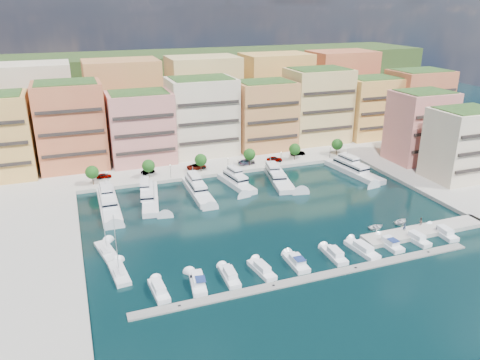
{
  "coord_description": "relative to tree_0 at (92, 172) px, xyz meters",
  "views": [
    {
      "loc": [
        -43.79,
        -97.92,
        50.09
      ],
      "look_at": [
        -3.83,
        10.12,
        6.0
      ],
      "focal_mm": 35.0,
      "sensor_mm": 36.0,
      "label": 1
    }
  ],
  "objects": [
    {
      "name": "cruiser_6",
      "position": [
        51.17,
        -58.1,
        -4.2
      ],
      "size": [
        3.75,
        9.18,
        2.55
      ],
      "color": "white",
      "rests_on": "ground"
    },
    {
      "name": "cruiser_4",
      "position": [
        35.53,
        -58.1,
        -4.17
      ],
      "size": [
        2.75,
        7.44,
        2.66
      ],
      "color": "white",
      "rests_on": "ground"
    },
    {
      "name": "yacht_4",
      "position": [
        51.83,
        -13.72,
        -3.65
      ],
      "size": [
        8.58,
        20.6,
        7.3
      ],
      "color": "silver",
      "rests_on": "ground"
    },
    {
      "name": "car_1",
      "position": [
        16.28,
        3.77,
        -3.06
      ],
      "size": [
        4.42,
        2.92,
        1.38
      ],
      "primitive_type": "imported",
      "rotation": [
        0.0,
        0.0,
        1.96
      ],
      "color": "gray",
      "rests_on": "north_quay"
    },
    {
      "name": "apartment_5",
      "position": [
        82.0,
        18.49,
        9.57
      ],
      "size": [
        22.0,
        16.5,
        26.8
      ],
      "color": "#DFBA76",
      "rests_on": "north_quay"
    },
    {
      "name": "apartment_east_b",
      "position": [
        102.0,
        -31.51,
        6.57
      ],
      "size": [
        18.0,
        14.5,
        20.8
      ],
      "color": "beige",
      "rests_on": "east_quay"
    },
    {
      "name": "car_4",
      "position": [
        57.21,
        0.92,
        -2.88
      ],
      "size": [
        5.36,
        3.06,
        1.72
      ],
      "primitive_type": "imported",
      "rotation": [
        0.0,
        0.0,
        1.36
      ],
      "color": "gray",
      "rests_on": "north_quay"
    },
    {
      "name": "lamppost_0",
      "position": [
        4.0,
        -2.3,
        -0.92
      ],
      "size": [
        0.3,
        0.3,
        4.2
      ],
      "color": "black",
      "rests_on": "north_quay"
    },
    {
      "name": "apartment_1",
      "position": [
        -4.0,
        18.49,
        9.57
      ],
      "size": [
        20.0,
        16.5,
        26.8
      ],
      "color": "#CC7244",
      "rests_on": "north_quay"
    },
    {
      "name": "cruiser_5",
      "position": [
        44.36,
        -58.08,
        -4.2
      ],
      "size": [
        2.73,
        7.64,
        2.55
      ],
      "color": "white",
      "rests_on": "ground"
    },
    {
      "name": "backblock_3",
      "position": [
        75.0,
        40.5,
        11.26
      ],
      "size": [
        26.0,
        18.0,
        30.0
      ],
      "primitive_type": "cube",
      "color": "#E2B052",
      "rests_on": "north_quay"
    },
    {
      "name": "tree_5",
      "position": [
        80.0,
        0.0,
        0.0
      ],
      "size": [
        3.8,
        3.8,
        5.65
      ],
      "color": "#473323",
      "rests_on": "north_quay"
    },
    {
      "name": "car_0",
      "position": [
        3.36,
        4.39,
        -3.0
      ],
      "size": [
        4.47,
        2.04,
        1.49
      ],
      "primitive_type": "imported",
      "rotation": [
        0.0,
        0.0,
        1.5
      ],
      "color": "gray",
      "rests_on": "north_quay"
    },
    {
      "name": "apartment_4",
      "position": [
        60.0,
        16.49,
        8.07
      ],
      "size": [
        20.0,
        15.5,
        23.8
      ],
      "color": "#C5744A",
      "rests_on": "north_quay"
    },
    {
      "name": "apartment_east_a",
      "position": [
        102.0,
        -13.51,
        7.57
      ],
      "size": [
        18.0,
        14.5,
        22.8
      ],
      "color": "tan",
      "rests_on": "east_quay"
    },
    {
      "name": "cruiser_1",
      "position": [
        14.83,
        -58.11,
        -4.17
      ],
      "size": [
        3.64,
        8.42,
        2.66
      ],
      "color": "white",
      "rests_on": "ground"
    },
    {
      "name": "cruiser_8",
      "position": [
        65.12,
        -58.08,
        -4.2
      ],
      "size": [
        3.2,
        7.74,
        2.55
      ],
      "color": "white",
      "rests_on": "ground"
    },
    {
      "name": "south_pontoon",
      "position": [
        37.0,
        -63.5,
        -4.74
      ],
      "size": [
        72.0,
        2.2,
        0.35
      ],
      "primitive_type": "cube",
      "color": "gray",
      "rests_on": "ground"
    },
    {
      "name": "cruiser_0",
      "position": [
        7.48,
        -58.08,
        -4.2
      ],
      "size": [
        2.93,
        7.86,
        2.55
      ],
      "color": "white",
      "rests_on": "ground"
    },
    {
      "name": "cruiser_2",
      "position": [
        21.19,
        -58.09,
        -4.2
      ],
      "size": [
        2.58,
        7.86,
        2.55
      ],
      "color": "white",
      "rests_on": "ground"
    },
    {
      "name": "lamppost_4",
      "position": [
        76.0,
        -2.3,
        -0.92
      ],
      "size": [
        0.3,
        0.3,
        4.2
      ],
      "color": "black",
      "rests_on": "north_quay"
    },
    {
      "name": "tree_3",
      "position": [
        48.0,
        0.0,
        0.0
      ],
      "size": [
        3.8,
        3.8,
        5.65
      ],
      "color": "#473323",
      "rests_on": "north_quay"
    },
    {
      "name": "north_quay",
      "position": [
        40.0,
        28.5,
        -4.74
      ],
      "size": [
        220.0,
        64.0,
        2.0
      ],
      "primitive_type": "cube",
      "color": "#9E998E",
      "rests_on": "ground"
    },
    {
      "name": "cruiser_3",
      "position": [
        27.92,
        -58.09,
        -4.2
      ],
      "size": [
        3.44,
        8.18,
        2.55
      ],
      "color": "white",
      "rests_on": "ground"
    },
    {
      "name": "backblock_2",
      "position": [
        45.0,
        40.5,
        11.26
      ],
      "size": [
        26.0,
        18.0,
        30.0
      ],
      "primitive_type": "cube",
      "color": "#DFBA76",
      "rests_on": "north_quay"
    },
    {
      "name": "person_0",
      "position": [
        64.77,
        -54.55,
        -2.84
      ],
      "size": [
        0.77,
        0.77,
        1.8
      ],
      "primitive_type": "imported",
      "rotation": [
        0.0,
        0.0,
        2.35
      ],
      "color": "#222F44",
      "rests_on": "finger_pier"
    },
    {
      "name": "apartment_3",
      "position": [
        38.0,
        18.49,
        9.07
      ],
      "size": [
        22.0,
        16.5,
        25.8
      ],
      "color": "beige",
      "rests_on": "north_quay"
    },
    {
      "name": "backblock_0",
      "position": [
        -15.0,
        40.5,
        11.26
      ],
      "size": [
        26.0,
        18.0,
        30.0
      ],
      "primitive_type": "cube",
      "color": "beige",
      "rests_on": "north_quay"
    },
    {
      "name": "tender_1",
      "position": [
        66.79,
        -51.72,
        -4.38
      ],
      "size": [
        1.52,
        1.36,
        0.73
      ],
      "primitive_type": "imported",
      "rotation": [
        0.0,
        0.0,
        1.7
      ],
      "color": "beige",
      "rests_on": "ground"
    },
    {
      "name": "sailboat_0",
      "position": [
        1.35,
        -49.43,
        -4.43
      ],
      "size": [
        3.72,
        9.46,
        13.2
      ],
      "color": "silver",
      "rests_on": "ground"
    },
    {
      "name": "backblock_4",
      "position": [
        105.0,
        40.5,
        11.26
      ],
      "size": [
        26.0,
        18.0,
        30.0
      ],
      "primitive_type": "cube",
      "color": "#CC7244",
      "rests_on": "north_quay"
    },
    {
      "name": "tender_0",
      "position": [
        60.66,
        -49.89,
        -4.31
      ],
      "size": [
        4.52,
        3.5,
        0.86
      ],
      "primitive_type": "imported",
      "rotation": [
        0.0,
        0.0,
        1.71
      ],
      "color": "silver",
      "rests_on": "ground"
    },
    {
      "name": "yacht_1",
      "position": [
        13.52,
        -14.54,
        -3.65
      ],
      "size": [
        7.65,
        22.18,
        7.3
      ],
      "color": "silver",
      "rests_on": "ground"
    },
    {
      "name": "lamppost_3",
      "position": [
        58.0,
        -2.3,
        -0.92
      ],
      "size": [
        0.3,
        0.3,
        4.2
      ],
      "color": "black",
      "rests_on": "north_quay"
    },
    {
      "name": "apartment_7",
      "position": [
        124.0,
        14.49,
        8.57
      ],
      "size": [
        22.0,
        16.5,
        24.8
      ],
      "color": "#CC7244",
      "rests_on": "north_quay"
    },
    {
      "name": "cruiser_9",
      "position": [
        72.98,
        -58.08,
        -4.2
      ],
      "size": [
        2.99,
        7.68,
        2.55
      ],
      "color": "white",
      "rests_on": "ground"
    },
    {
      "name": "tree_0",
      "position": [
        0.0,
        0.0,
        0.0
      ],
      "size": [
        3.8,
        3.8,
        5.65
      ],
      "color": "#473323",
      "rests_on": "north_quay"
    },
    {
      "name": "lamppost_1",
      "position": [
        22.0,
        -2.3,
        -0.92
      ],
      "size": [
        0.3,
        0.3,
        4.2
      ],
      "color": "black",
      "rests_on": "north_quay"
    },
    {
      "name": "yacht_2",
      "position": [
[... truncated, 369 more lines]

